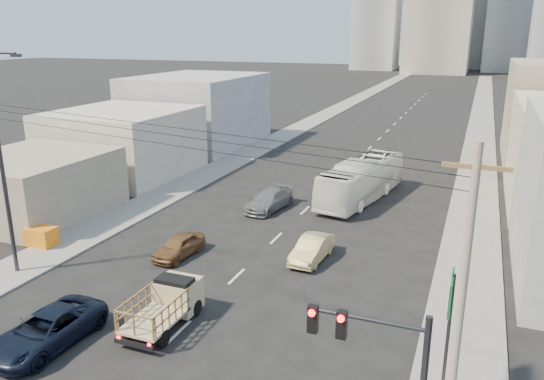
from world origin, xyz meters
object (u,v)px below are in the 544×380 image
Objects in this scene: navy_pickup at (47,330)px; streetlamp_left at (2,159)px; sedan_tan at (312,249)px; crate_stack at (41,236)px; utility_pole at (461,305)px; flatbed_pickup at (165,302)px; sedan_grey at (269,200)px; sedan_brown at (179,246)px; green_sign at (450,307)px; traffic_signal at (383,374)px; city_bus at (362,180)px.

streetlamp_left is (-6.80, 4.92, 5.70)m from navy_pickup.
sedan_tan is at bearing 27.67° from streetlamp_left.
utility_pole is at bearing -18.88° from crate_stack.
flatbed_pickup is at bearing 164.75° from utility_pole.
sedan_grey is (-5.74, 7.60, 0.03)m from sedan_tan.
sedan_brown is (-3.45, 6.85, -0.44)m from flatbed_pickup.
navy_pickup is 11.81m from crate_stack.
sedan_grey is at bearing 127.78° from green_sign.
flatbed_pickup reaches higher than sedan_grey.
sedan_grey is at bearing 118.51° from traffic_signal.
sedan_grey is 0.49× the size of utility_pole.
navy_pickup is 1.39× the size of sedan_brown.
sedan_grey is 2.74× the size of crate_stack.
streetlamp_left is (-22.89, 5.00, 1.25)m from utility_pole.
flatbed_pickup is 11.91m from streetlamp_left.
city_bus is 1.16× the size of utility_pole.
sedan_grey is at bearing 130.77° from sedan_tan.
utility_pole is 5.56× the size of crate_stack.
navy_pickup is 14.75m from sedan_tan.
navy_pickup reaches higher than sedan_brown.
crate_stack is (-24.16, 5.88, -3.05)m from green_sign.
sedan_brown is 17.58m from green_sign.
navy_pickup is at bearing -85.94° from sedan_brown.
city_bus reaches higher than flatbed_pickup.
sedan_brown is (-7.61, -15.02, -0.96)m from city_bus.
streetlamp_left reaches higher than traffic_signal.
navy_pickup is at bearing -86.89° from sedan_grey.
green_sign is at bearing 11.39° from navy_pickup.
utility_pole is (16.10, -0.08, 4.45)m from navy_pickup.
flatbed_pickup is 10.10m from sedan_tan.
city_bus is (7.89, 25.16, 0.88)m from navy_pickup.
navy_pickup is 10.14m from sedan_brown.
green_sign is at bearing -47.93° from sedan_tan.
sedan_tan is at bearing 128.34° from green_sign.
city_bus is at bearing 108.01° from utility_pole.
sedan_tan is 0.42× the size of utility_pole.
navy_pickup is (-3.72, -3.29, -0.36)m from flatbed_pickup.
utility_pole reaches higher than crate_stack.
flatbed_pickup is 7.68m from sedan_brown.
traffic_signal is 3.24m from utility_pole.
streetlamp_left is (-14.69, -20.24, 4.82)m from city_bus.
flatbed_pickup is 22.27m from city_bus.
city_bus is 2.35× the size of sedan_grey.
navy_pickup is 0.88× the size of traffic_signal.
flatbed_pickup is at bearing 175.85° from green_sign.
city_bus reaches higher than crate_stack.
traffic_signal is 0.50× the size of streetlamp_left.
streetlamp_left is at bearing -64.59° from crate_stack.
crate_stack is at bearing 138.03° from navy_pickup.
green_sign reaches higher than navy_pickup.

